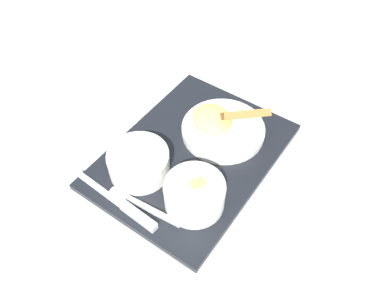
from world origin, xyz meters
name	(u,v)px	position (x,y,z in m)	size (l,w,h in m)	color
ground_plane	(192,157)	(0.00, 0.00, 0.00)	(4.00, 4.00, 0.00)	silver
serving_tray	(192,155)	(0.00, 0.00, 0.01)	(0.42, 0.32, 0.01)	black
bowl_salad	(139,162)	(-0.10, 0.05, 0.04)	(0.12, 0.12, 0.05)	white
bowl_soup	(195,193)	(-0.09, -0.08, 0.05)	(0.11, 0.11, 0.06)	white
plate_main	(223,125)	(0.09, -0.01, 0.03)	(0.18, 0.18, 0.09)	white
knife	(131,211)	(-0.18, 0.00, 0.02)	(0.02, 0.21, 0.02)	silver
spoon	(131,200)	(-0.16, 0.02, 0.02)	(0.04, 0.16, 0.01)	silver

